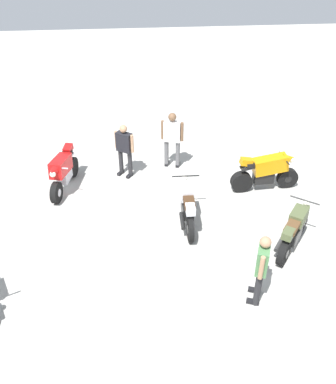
# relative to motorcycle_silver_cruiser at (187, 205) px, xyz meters

# --- Properties ---
(ground_plane) EXTENTS (40.00, 40.00, 0.00)m
(ground_plane) POSITION_rel_motorcycle_silver_cruiser_xyz_m (1.14, 0.09, -0.52)
(ground_plane) COLOR #ADAAA3
(motorcycle_silver_cruiser) EXTENTS (0.70, 2.09, 1.09)m
(motorcycle_silver_cruiser) POSITION_rel_motorcycle_silver_cruiser_xyz_m (0.00, 0.00, 0.00)
(motorcycle_silver_cruiser) COLOR black
(motorcycle_silver_cruiser) RESTS_ON ground
(motorcycle_red_sportbike) EXTENTS (0.76, 1.95, 1.14)m
(motorcycle_red_sportbike) POSITION_rel_motorcycle_silver_cruiser_xyz_m (3.27, -1.83, 0.07)
(motorcycle_red_sportbike) COLOR black
(motorcycle_red_sportbike) RESTS_ON ground
(motorcycle_olive_vintage) EXTENTS (1.29, 1.66, 1.07)m
(motorcycle_olive_vintage) POSITION_rel_motorcycle_silver_cruiser_xyz_m (-2.37, 1.17, -0.03)
(motorcycle_olive_vintage) COLOR black
(motorcycle_olive_vintage) RESTS_ON ground
(motorcycle_orange_sportbike) EXTENTS (1.96, 0.70, 1.14)m
(motorcycle_orange_sportbike) POSITION_rel_motorcycle_silver_cruiser_xyz_m (-2.39, -1.29, 0.07)
(motorcycle_orange_sportbike) COLOR black
(motorcycle_orange_sportbike) RESTS_ON ground
(person_in_black_shirt) EXTENTS (0.58, 0.49, 1.63)m
(person_in_black_shirt) POSITION_rel_motorcycle_silver_cruiser_xyz_m (1.53, -2.41, 0.40)
(person_in_black_shirt) COLOR #262628
(person_in_black_shirt) RESTS_ON ground
(person_in_white_shirt) EXTENTS (0.67, 0.43, 1.78)m
(person_in_white_shirt) POSITION_rel_motorcycle_silver_cruiser_xyz_m (0.11, -2.77, 0.51)
(person_in_white_shirt) COLOR #59595B
(person_in_white_shirt) RESTS_ON ground
(person_in_green_shirt) EXTENTS (0.44, 0.63, 1.65)m
(person_in_green_shirt) POSITION_rel_motorcycle_silver_cruiser_xyz_m (-1.12, 2.67, 0.41)
(person_in_green_shirt) COLOR #262628
(person_in_green_shirt) RESTS_ON ground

